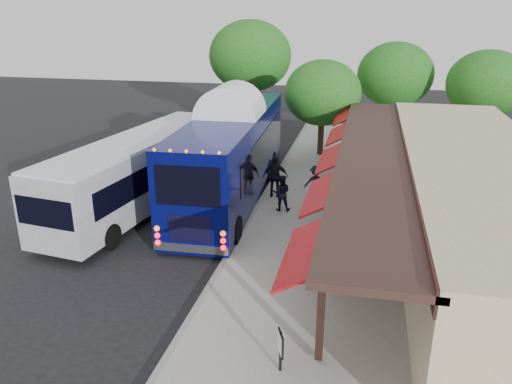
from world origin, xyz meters
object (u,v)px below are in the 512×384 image
Objects in this scene: city_bus at (141,169)px; ped_c at (275,176)px; ped_b at (281,193)px; ped_d at (315,182)px; sign_board at (281,345)px; coach_bus at (231,151)px; ped_a at (312,254)px.

city_bus is 6.03m from ped_c.
city_bus reaches higher than ped_b.
city_bus is 7.83m from ped_d.
sign_board is (0.48, -11.90, -0.06)m from ped_d.
city_bus is 6.25m from ped_b.
coach_bus is 8.51m from ped_a.
coach_bus is 8.38× the size of ped_d.
sign_board is (2.31, -11.73, -0.27)m from ped_c.
ped_d is at bearing 69.77° from sign_board.
ped_c is 1.85× the size of sign_board.
ped_a is 4.59m from sign_board.
ped_b is (-1.95, 5.56, -0.06)m from ped_a.
ped_d is at bearing 175.33° from ped_c.
coach_bus is at bearing 37.16° from city_bus.
ped_b reaches higher than sign_board.
ped_b is 1.01× the size of ped_d.
ped_b is 1.69m from ped_c.
ped_d is 11.91m from sign_board.
city_bus is 7.05× the size of ped_a.
coach_bus is 6.67× the size of ped_c.
ped_b is at bearing 12.21° from city_bus.
sign_board is (4.36, -11.66, -1.38)m from coach_bus.
city_bus is 12.49m from sign_board.
ped_a is at bearing -59.48° from coach_bus.
ped_a is 7.57m from ped_c.
city_bus reaches higher than sign_board.
ped_a is at bearing 101.66° from ped_b.
coach_bus is at bearing -7.84° from ped_c.
city_bus is 7.59× the size of ped_b.
ped_d is at bearing 24.33° from city_bus.
ped_b is (6.17, 0.53, -0.81)m from city_bus.
city_bus is at bearing -152.45° from coach_bus.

